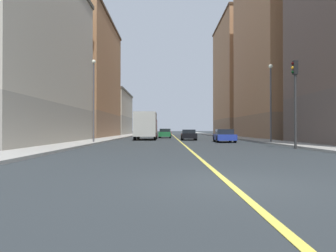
% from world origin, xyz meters
% --- Properties ---
extents(ground_plane, '(400.00, 400.00, 0.00)m').
position_xyz_m(ground_plane, '(0.00, 0.00, 0.00)').
color(ground_plane, '#2A3033').
rests_on(ground_plane, ground).
extents(sidewalk_left, '(2.69, 168.00, 0.15)m').
position_xyz_m(sidewalk_left, '(8.70, 49.00, 0.07)').
color(sidewalk_left, '#9E9B93').
rests_on(sidewalk_left, ground).
extents(sidewalk_right, '(2.69, 168.00, 0.15)m').
position_xyz_m(sidewalk_right, '(-8.70, 49.00, 0.07)').
color(sidewalk_right, '#9E9B93').
rests_on(sidewalk_right, ground).
extents(lane_center_stripe, '(0.16, 154.00, 0.01)m').
position_xyz_m(lane_center_stripe, '(0.00, 49.00, 0.01)').
color(lane_center_stripe, '#E5D14C').
rests_on(lane_center_stripe, ground).
extents(building_left_mid, '(9.81, 19.20, 24.07)m').
position_xyz_m(building_left_mid, '(14.80, 36.56, 12.04)').
color(building_left_mid, '#8F6B4F').
rests_on(building_left_mid, ground).
extents(building_left_far, '(9.81, 20.33, 24.30)m').
position_xyz_m(building_left_far, '(14.80, 59.24, 12.16)').
color(building_left_far, '#8F6B4F').
rests_on(building_left_far, ground).
extents(building_right_corner, '(9.81, 20.60, 15.69)m').
position_xyz_m(building_right_corner, '(-14.80, 19.22, 7.85)').
color(building_right_corner, '#9D9688').
rests_on(building_right_corner, ground).
extents(building_right_midblock, '(9.81, 20.93, 18.42)m').
position_xyz_m(building_right_midblock, '(-14.80, 41.77, 9.22)').
color(building_right_midblock, '#8F6B4F').
rests_on(building_right_midblock, ground).
extents(building_right_distant, '(9.81, 19.99, 9.62)m').
position_xyz_m(building_right_distant, '(-14.80, 63.43, 4.82)').
color(building_right_distant, '#9D9688').
rests_on(building_right_distant, ground).
extents(traffic_light_left_near, '(0.40, 0.32, 5.74)m').
position_xyz_m(traffic_light_left_near, '(6.94, 12.98, 3.74)').
color(traffic_light_left_near, '#2D2D2D').
rests_on(traffic_light_left_near, ground).
extents(street_lamp_left_near, '(0.36, 0.36, 6.97)m').
position_xyz_m(street_lamp_left_near, '(7.95, 20.76, 4.39)').
color(street_lamp_left_near, '#4C4C51').
rests_on(street_lamp_left_near, ground).
extents(street_lamp_right_near, '(0.36, 0.36, 7.37)m').
position_xyz_m(street_lamp_right_near, '(-7.95, 20.79, 4.60)').
color(street_lamp_right_near, '#4C4C51').
rests_on(street_lamp_right_near, ground).
extents(car_blue, '(1.97, 4.26, 1.28)m').
position_xyz_m(car_blue, '(4.25, 23.36, 0.61)').
color(car_blue, '#23389E').
rests_on(car_blue, ground).
extents(car_green, '(1.87, 4.51, 1.34)m').
position_xyz_m(car_green, '(-1.60, 38.85, 0.66)').
color(car_green, '#1E6B38').
rests_on(car_green, ground).
extents(car_red, '(1.94, 4.08, 1.34)m').
position_xyz_m(car_red, '(-1.42, 51.32, 0.66)').
color(car_red, red).
rests_on(car_red, ground).
extents(car_black, '(1.84, 4.21, 1.23)m').
position_xyz_m(car_black, '(1.20, 29.50, 0.61)').
color(car_black, black).
rests_on(car_black, ground).
extents(box_truck, '(2.59, 7.16, 3.23)m').
position_xyz_m(box_truck, '(-3.86, 30.38, 1.71)').
color(box_truck, maroon).
rests_on(box_truck, ground).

